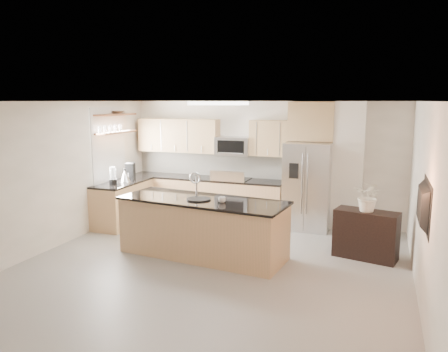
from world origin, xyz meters
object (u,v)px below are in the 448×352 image
at_px(television, 419,205).
at_px(coffee_maker, 130,171).
at_px(refrigerator, 308,186).
at_px(cup, 222,200).
at_px(blender, 113,177).
at_px(flower_vase, 369,189).
at_px(bowl, 118,112).
at_px(credenza, 366,235).
at_px(platter, 199,199).
at_px(microwave, 233,146).
at_px(range, 231,199).
at_px(kettle, 125,176).
at_px(island, 203,227).

bearing_deg(television, coffee_maker, 66.80).
bearing_deg(refrigerator, cup, -113.04).
xyz_separation_m(blender, flower_vase, (4.96, -0.10, 0.12)).
distance_m(cup, bowl, 3.56).
bearing_deg(refrigerator, blender, -160.14).
distance_m(blender, television, 5.85).
height_order(credenza, coffee_maker, coffee_maker).
height_order(platter, blender, blender).
relative_size(microwave, blender, 2.10).
bearing_deg(bowl, flower_vase, -7.23).
xyz_separation_m(range, television, (3.51, -3.12, 0.88)).
relative_size(range, flower_vase, 1.49).
bearing_deg(flower_vase, refrigerator, 130.29).
relative_size(kettle, bowl, 0.85).
relative_size(microwave, television, 0.71).
bearing_deg(kettle, credenza, -4.81).
bearing_deg(coffee_maker, flower_vase, -8.86).
relative_size(cup, television, 0.11).
height_order(microwave, refrigerator, microwave).
distance_m(island, television, 3.46).
distance_m(platter, bowl, 3.20).
height_order(platter, television, television).
xyz_separation_m(flower_vase, television, (0.62, -1.63, 0.16)).
relative_size(bowl, flower_vase, 0.44).
bearing_deg(credenza, cup, -144.24).
relative_size(blender, television, 0.34).
xyz_separation_m(cup, flower_vase, (2.23, 0.90, 0.16)).
bearing_deg(television, flower_vase, 20.94).
height_order(bowl, television, bowl).
relative_size(island, kettle, 10.43).
xyz_separation_m(island, kettle, (-2.29, 1.22, 0.55)).
height_order(range, cup, range).
bearing_deg(flower_vase, kettle, 174.67).
bearing_deg(refrigerator, flower_vase, -49.71).
xyz_separation_m(microwave, kettle, (-2.03, -1.16, -0.59)).
height_order(coffee_maker, bowl, bowl).
distance_m(island, platter, 0.51).
bearing_deg(flower_vase, island, -163.70).
bearing_deg(cup, flower_vase, 21.93).
xyz_separation_m(range, platter, (0.22, -2.33, 0.52)).
xyz_separation_m(bowl, television, (5.76, -2.28, -1.03)).
xyz_separation_m(blender, television, (5.58, -1.73, 0.27)).
height_order(range, microwave, microwave).
bearing_deg(flower_vase, range, 152.63).
xyz_separation_m(blender, coffee_maker, (-0.02, 0.68, 0.01)).
distance_m(microwave, island, 2.66).
bearing_deg(island, cup, -12.31).
distance_m(microwave, credenza, 3.50).
bearing_deg(microwave, kettle, -150.18).
bearing_deg(kettle, platter, -29.84).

